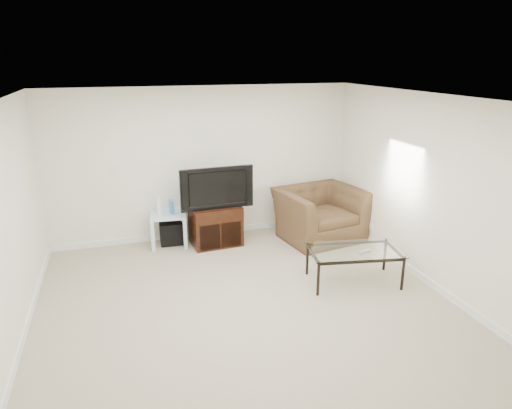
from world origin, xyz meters
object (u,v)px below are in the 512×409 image
object	(u,v)px
television	(215,186)
side_table	(169,228)
tv_stand	(216,225)
coffee_table	(353,266)
subwoofer	(171,232)
recliner	(320,206)

from	to	relation	value
television	side_table	distance (m)	1.06
tv_stand	side_table	bearing A→B (deg)	158.55
television	coffee_table	distance (m)	2.47
subwoofer	television	bearing A→B (deg)	-21.98
television	recliner	distance (m)	1.78
coffee_table	tv_stand	bearing A→B (deg)	128.72
recliner	side_table	bearing A→B (deg)	159.23
side_table	coffee_table	bearing A→B (deg)	-43.23
coffee_table	side_table	bearing A→B (deg)	136.77
tv_stand	television	world-z (taller)	television
television	subwoofer	xyz separation A→B (m)	(-0.70, 0.28, -0.80)
side_table	subwoofer	distance (m)	0.09
tv_stand	subwoofer	world-z (taller)	tv_stand
recliner	coffee_table	bearing A→B (deg)	-107.76
tv_stand	television	size ratio (longest dim) A/B	0.72
side_table	recliner	bearing A→B (deg)	-11.31
coffee_table	television	bearing A→B (deg)	129.17
recliner	coffee_table	distance (m)	1.65
television	side_table	world-z (taller)	television
tv_stand	coffee_table	size ratio (longest dim) A/B	0.64
tv_stand	coffee_table	distance (m)	2.38
television	subwoofer	world-z (taller)	television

